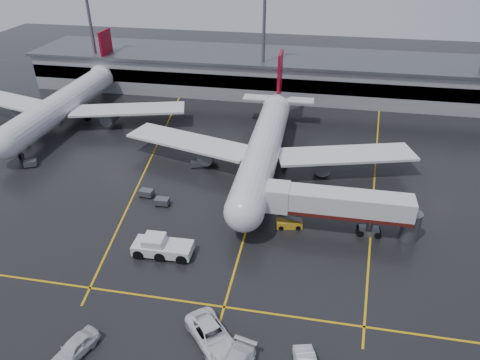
# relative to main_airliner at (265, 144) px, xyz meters

# --- Properties ---
(ground) EXTENTS (220.00, 220.00, 0.00)m
(ground) POSITION_rel_main_airliner_xyz_m (0.00, -9.70, -4.21)
(ground) COLOR black
(ground) RESTS_ON ground
(apron_line_centre) EXTENTS (0.25, 90.00, 0.02)m
(apron_line_centre) POSITION_rel_main_airliner_xyz_m (0.00, -9.70, -4.20)
(apron_line_centre) COLOR gold
(apron_line_centre) RESTS_ON ground
(apron_line_stop) EXTENTS (60.00, 0.25, 0.02)m
(apron_line_stop) POSITION_rel_main_airliner_xyz_m (0.00, -31.70, -4.20)
(apron_line_stop) COLOR gold
(apron_line_stop) RESTS_ON ground
(apron_line_left) EXTENTS (9.99, 69.35, 0.02)m
(apron_line_left) POSITION_rel_main_airliner_xyz_m (-20.00, 0.30, -4.20)
(apron_line_left) COLOR gold
(apron_line_left) RESTS_ON ground
(apron_line_right) EXTENTS (7.57, 69.64, 0.02)m
(apron_line_right) POSITION_rel_main_airliner_xyz_m (18.00, 0.30, -4.20)
(apron_line_right) COLOR gold
(apron_line_right) RESTS_ON ground
(terminal) EXTENTS (122.00, 19.00, 8.60)m
(terminal) POSITION_rel_main_airliner_xyz_m (0.00, 38.23, 0.11)
(terminal) COLOR gray
(terminal) RESTS_ON ground
(light_mast_left) EXTENTS (3.00, 1.20, 25.45)m
(light_mast_left) POSITION_rel_main_airliner_xyz_m (-45.00, 32.30, 10.27)
(light_mast_left) COLOR #595B60
(light_mast_left) RESTS_ON ground
(light_mast_mid) EXTENTS (3.00, 1.20, 25.45)m
(light_mast_mid) POSITION_rel_main_airliner_xyz_m (-5.00, 32.30, 10.27)
(light_mast_mid) COLOR #595B60
(light_mast_mid) RESTS_ON ground
(main_airliner) EXTENTS (48.80, 45.60, 14.10)m
(main_airliner) POSITION_rel_main_airliner_xyz_m (0.00, 0.00, 0.00)
(main_airliner) COLOR silver
(main_airliner) RESTS_ON ground
(second_airliner) EXTENTS (48.80, 45.60, 14.10)m
(second_airliner) POSITION_rel_main_airliner_xyz_m (-42.00, 12.00, 0.00)
(second_airliner) COLOR silver
(second_airliner) RESTS_ON ground
(jet_bridge) EXTENTS (19.90, 3.40, 6.05)m
(jet_bridge) POSITION_rel_main_airliner_xyz_m (11.87, -15.70, -0.28)
(jet_bridge) COLOR silver
(jet_bridge) RESTS_ON ground
(pushback_tractor) EXTENTS (7.36, 3.27, 2.61)m
(pushback_tractor) POSITION_rel_main_airliner_xyz_m (-9.49, -24.52, -3.17)
(pushback_tractor) COLOR silver
(pushback_tractor) RESTS_ON ground
(belt_loader) EXTENTS (3.65, 2.17, 2.18)m
(belt_loader) POSITION_rel_main_airliner_xyz_m (5.55, -16.05, -3.67)
(belt_loader) COLOR gold
(belt_loader) RESTS_ON ground
(service_van_a) EXTENTS (6.76, 7.12, 1.87)m
(service_van_a) POSITION_rel_main_airliner_xyz_m (-0.24, -36.26, -3.27)
(service_van_a) COLOR white
(service_van_a) RESTS_ON ground
(service_van_d) EXTENTS (3.57, 5.54, 1.76)m
(service_van_d) POSITION_rel_main_airliner_xyz_m (-12.66, -40.13, -3.33)
(service_van_d) COLOR silver
(service_van_d) RESTS_ON ground
(baggage_cart_a) EXTENTS (2.03, 1.35, 1.12)m
(baggage_cart_a) POSITION_rel_main_airliner_xyz_m (-13.03, -14.14, -3.58)
(baggage_cart_a) COLOR #595B60
(baggage_cart_a) RESTS_ON ground
(baggage_cart_b) EXTENTS (2.12, 1.50, 1.12)m
(baggage_cart_b) POSITION_rel_main_airliner_xyz_m (-16.11, -12.33, -3.58)
(baggage_cart_b) COLOR #595B60
(baggage_cart_b) RESTS_ON ground
(baggage_cart_c) EXTENTS (2.27, 1.79, 1.12)m
(baggage_cart_c) POSITION_rel_main_airliner_xyz_m (-11.12, -2.10, -3.58)
(baggage_cart_c) COLOR #595B60
(baggage_cart_c) RESTS_ON ground
(baggage_cart_d) EXTENTS (2.08, 1.43, 1.12)m
(baggage_cart_d) POSITION_rel_main_airliner_xyz_m (-45.28, 0.60, -3.58)
(baggage_cart_d) COLOR #595B60
(baggage_cart_d) RESTS_ON ground
(baggage_cart_e) EXTENTS (2.37, 2.07, 1.12)m
(baggage_cart_e) POSITION_rel_main_airliner_xyz_m (-38.63, -7.10, -3.58)
(baggage_cart_e) COLOR #595B60
(baggage_cart_e) RESTS_ON ground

